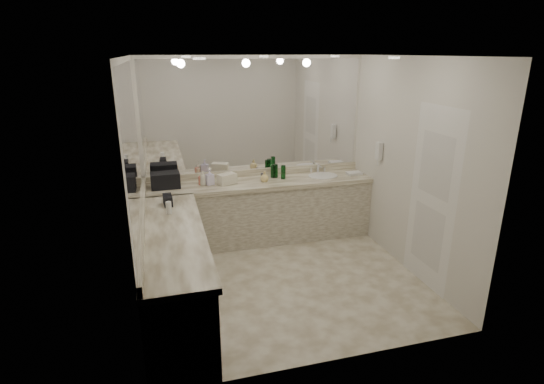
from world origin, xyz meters
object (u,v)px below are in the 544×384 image
object	(u,v)px
cream_cosmetic_case	(227,179)
soap_bottle_a	(203,178)
wall_phone	(379,151)
soap_bottle_b	(210,177)
hand_towel	(354,173)
black_toiletry_bag	(165,180)
soap_bottle_c	(265,177)
sink	(323,176)

from	to	relation	value
cream_cosmetic_case	soap_bottle_a	bearing A→B (deg)	152.96
wall_phone	soap_bottle_b	distance (m)	2.35
wall_phone	hand_towel	distance (m)	0.64
black_toiletry_bag	soap_bottle_a	distance (m)	0.50
wall_phone	soap_bottle_c	distance (m)	1.61
black_toiletry_bag	soap_bottle_c	distance (m)	1.35
soap_bottle_a	soap_bottle_b	size ratio (longest dim) A/B	0.92
cream_cosmetic_case	soap_bottle_b	distance (m)	0.24
black_toiletry_bag	cream_cosmetic_case	xyz separation A→B (m)	(0.82, -0.05, -0.04)
black_toiletry_bag	cream_cosmetic_case	distance (m)	0.83
hand_towel	soap_bottle_c	size ratio (longest dim) A/B	1.43
wall_phone	cream_cosmetic_case	size ratio (longest dim) A/B	0.99
wall_phone	soap_bottle_c	size ratio (longest dim) A/B	1.59
black_toiletry_bag	hand_towel	size ratio (longest dim) A/B	1.76
black_toiletry_bag	soap_bottle_b	size ratio (longest dim) A/B	1.72
wall_phone	soap_bottle_a	bearing A→B (deg)	167.88
soap_bottle_b	cream_cosmetic_case	bearing A→B (deg)	-7.89
wall_phone	soap_bottle_c	bearing A→B (deg)	163.52
wall_phone	cream_cosmetic_case	distance (m)	2.12
wall_phone	cream_cosmetic_case	world-z (taller)	wall_phone
wall_phone	soap_bottle_b	world-z (taller)	wall_phone
soap_bottle_a	sink	bearing A→B (deg)	-0.22
soap_bottle_b	hand_towel	bearing A→B (deg)	-1.69
wall_phone	black_toiletry_bag	size ratio (longest dim) A/B	0.63
sink	black_toiletry_bag	size ratio (longest dim) A/B	1.16
soap_bottle_c	hand_towel	bearing A→B (deg)	0.14
hand_towel	soap_bottle_c	bearing A→B (deg)	-179.86
black_toiletry_bag	soap_bottle_b	distance (m)	0.59
cream_cosmetic_case	black_toiletry_bag	bearing A→B (deg)	153.86
wall_phone	soap_bottle_a	xyz separation A→B (m)	(-2.36, 0.51, -0.35)
soap_bottle_b	soap_bottle_a	bearing A→B (deg)	-176.63
black_toiletry_bag	sink	bearing A→B (deg)	-0.88
black_toiletry_bag	soap_bottle_a	world-z (taller)	black_toiletry_bag
soap_bottle_b	black_toiletry_bag	bearing A→B (deg)	177.82
sink	hand_towel	world-z (taller)	hand_towel
hand_towel	cream_cosmetic_case	bearing A→B (deg)	179.07
sink	soap_bottle_c	world-z (taller)	soap_bottle_c
cream_cosmetic_case	wall_phone	bearing A→B (deg)	-35.62
cream_cosmetic_case	soap_bottle_c	xyz separation A→B (m)	(0.53, -0.03, 0.01)
soap_bottle_a	soap_bottle_b	bearing A→B (deg)	3.37
hand_towel	soap_bottle_a	distance (m)	2.23
sink	soap_bottle_a	world-z (taller)	soap_bottle_a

